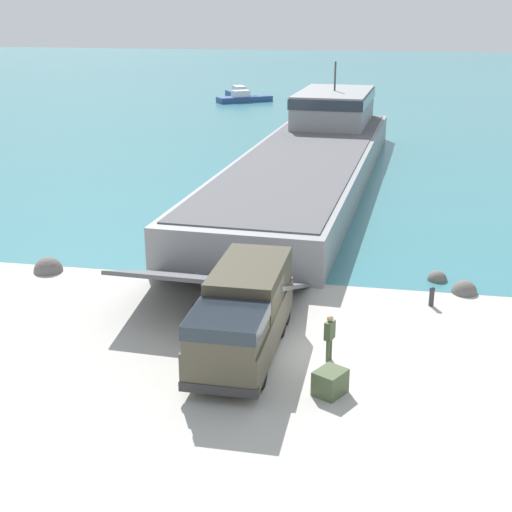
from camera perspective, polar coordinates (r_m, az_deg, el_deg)
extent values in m
plane|color=#B7B5AD|center=(25.74, 3.48, -7.71)|extent=(240.00, 240.00, 0.00)
cube|color=teal|center=(120.16, 9.63, 13.47)|extent=(240.00, 180.00, 0.01)
cube|color=gray|center=(49.79, 4.05, 6.99)|extent=(10.29, 38.70, 2.19)
cube|color=#56565B|center=(49.56, 4.08, 8.28)|extent=(9.55, 37.14, 0.08)
cube|color=gray|center=(62.32, 6.26, 11.73)|extent=(6.35, 11.02, 2.78)
cube|color=#28333D|center=(62.22, 6.29, 12.48)|extent=(6.52, 11.14, 0.83)
cylinder|color=#3F3F42|center=(62.04, 6.35, 14.10)|extent=(0.16, 0.16, 2.40)
cube|color=#56565B|center=(29.15, -3.46, -1.88)|extent=(7.32, 6.17, 2.22)
cube|color=#4C4738|center=(25.21, -1.05, -5.71)|extent=(2.54, 7.26, 1.26)
cube|color=#4C4738|center=(22.64, -2.36, -5.71)|extent=(2.35, 2.48, 0.93)
cube|color=#28333D|center=(22.55, -2.37, -5.17)|extent=(2.42, 2.51, 0.47)
cube|color=#413C2E|center=(25.82, -0.49, -2.02)|extent=(2.42, 4.60, 1.28)
cube|color=#2D2D2D|center=(22.38, -3.00, -10.58)|extent=(2.52, 0.26, 0.32)
cylinder|color=black|center=(23.25, 0.31, -9.16)|extent=(0.35, 1.19, 1.19)
cylinder|color=black|center=(23.69, -4.71, -8.66)|extent=(0.35, 1.19, 1.19)
cylinder|color=black|center=(26.73, 1.92, -5.20)|extent=(0.35, 1.19, 1.19)
cylinder|color=black|center=(27.11, -2.45, -4.84)|extent=(0.35, 1.19, 1.19)
cylinder|color=black|center=(27.72, 2.30, -4.27)|extent=(0.35, 1.19, 1.19)
cylinder|color=black|center=(28.09, -1.92, -3.94)|extent=(0.35, 1.19, 1.19)
cylinder|color=#475638|center=(25.16, 5.95, -7.39)|extent=(0.14, 0.14, 0.83)
cylinder|color=#475638|center=(25.02, 5.77, -7.55)|extent=(0.14, 0.14, 0.83)
cube|color=#475638|center=(24.76, 5.92, -5.92)|extent=(0.38, 0.50, 0.66)
sphere|color=tan|center=(24.58, 5.95, -4.99)|extent=(0.23, 0.23, 0.23)
cube|color=navy|center=(98.33, -1.24, 12.71)|extent=(5.62, 7.66, 0.76)
cube|color=silver|center=(98.79, -1.36, 13.21)|extent=(2.34, 2.69, 0.84)
cube|color=navy|center=(94.68, -0.93, 12.44)|extent=(7.11, 5.77, 0.72)
cube|color=silver|center=(94.39, -1.24, 12.87)|extent=(2.61, 2.43, 0.79)
cylinder|color=#333338|center=(30.27, 13.87, -3.30)|extent=(0.21, 0.21, 0.66)
sphere|color=#333338|center=(30.13, 13.92, -2.62)|extent=(0.24, 0.24, 0.24)
cube|color=#475638|center=(23.10, 5.95, -10.01)|extent=(1.19, 1.25, 0.82)
sphere|color=#66605B|center=(34.68, -16.27, -1.18)|extent=(1.36, 1.36, 1.36)
sphere|color=#66605B|center=(32.11, 16.31, -2.84)|extent=(1.10, 1.10, 1.10)
sphere|color=#66605B|center=(33.24, 14.28, -1.88)|extent=(0.89, 0.89, 0.89)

